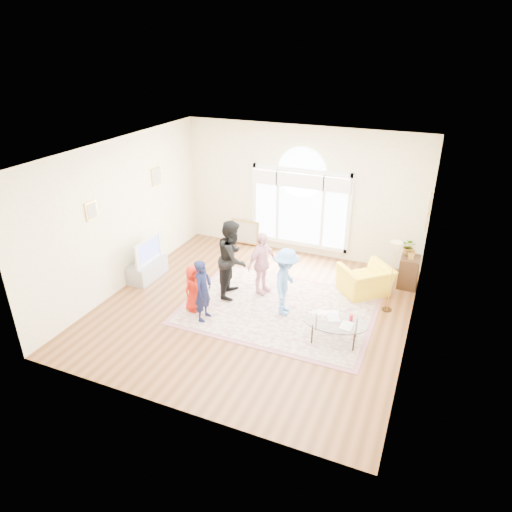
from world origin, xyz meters
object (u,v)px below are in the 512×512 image
at_px(area_rug, 279,309).
at_px(television, 146,250).
at_px(tv_console, 148,269).
at_px(armchair, 365,280).
at_px(coffee_table, 335,322).

height_order(area_rug, television, television).
xyz_separation_m(tv_console, television, (0.01, 0.00, 0.49)).
xyz_separation_m(tv_console, armchair, (4.72, 1.21, 0.11)).
distance_m(area_rug, coffee_table, 1.49).
bearing_deg(tv_console, coffee_table, -9.04).
xyz_separation_m(area_rug, armchair, (1.48, 1.31, 0.31)).
bearing_deg(television, tv_console, 180.00).
distance_m(coffee_table, armchair, 1.94).
relative_size(area_rug, television, 3.65).
height_order(area_rug, tv_console, tv_console).
bearing_deg(area_rug, armchair, 41.63).
distance_m(tv_console, coffee_table, 4.60).
height_order(area_rug, armchair, armchair).
distance_m(tv_console, armchair, 4.87).
relative_size(television, coffee_table, 0.80).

